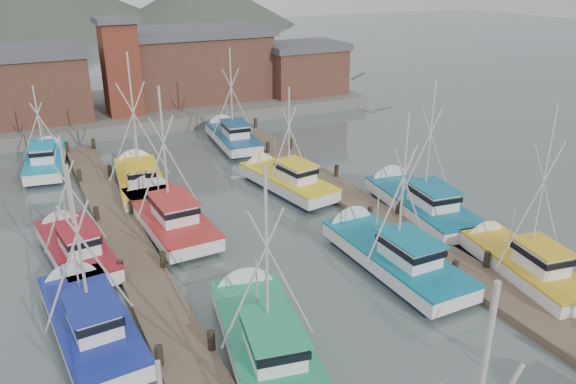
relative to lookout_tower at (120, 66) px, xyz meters
name	(u,v)px	position (x,y,z in m)	size (l,w,h in m)	color
ground	(322,294)	(2.00, -33.00, -5.55)	(260.00, 260.00, 0.00)	#45524F
dock_left	(148,284)	(-5.00, -28.96, -5.34)	(2.30, 46.00, 1.50)	brown
dock_right	(394,226)	(9.00, -28.96, -5.34)	(2.30, 46.00, 1.50)	brown
quay	(138,108)	(2.00, 4.00, -4.95)	(44.00, 16.00, 1.20)	slate
shed_left	(12,85)	(-9.00, 2.00, -1.21)	(12.72, 8.48, 6.20)	brown
shed_center	(194,63)	(8.00, 4.00, -0.86)	(14.84, 9.54, 6.90)	brown
shed_right	(303,67)	(19.00, 1.00, -1.71)	(8.48, 6.36, 5.20)	brown
lookout_tower	(120,66)	(0.00, 0.00, 0.00)	(3.60, 3.60, 8.50)	maroon
boat_4	(263,337)	(-2.07, -35.54, -4.87)	(4.52, 9.72, 8.73)	#0F1B33
boat_5	(388,253)	(6.23, -32.16, -4.87)	(3.59, 9.50, 8.80)	#0F1B33
boat_6	(88,318)	(-7.96, -31.23, -4.87)	(3.41, 8.86, 8.21)	#0F1B33
boat_7	(519,263)	(11.31, -35.77, -4.87)	(3.65, 8.20, 9.21)	#0F1B33
boat_8	(166,214)	(-2.40, -22.56, -4.87)	(3.72, 9.87, 9.09)	#0F1B33
boat_9	(283,179)	(6.11, -20.59, -4.87)	(3.85, 8.76, 7.67)	#0F1B33
boat_10	(74,247)	(-7.65, -24.49, -4.87)	(3.42, 8.27, 7.32)	#0F1B33
boat_11	(416,202)	(11.66, -27.60, -4.87)	(4.04, 9.69, 9.06)	#0F1B33
boat_12	(140,179)	(-2.46, -16.23, -4.87)	(3.90, 9.18, 9.88)	#0F1B33
boat_13	(231,136)	(6.64, -9.55, -4.87)	(3.49, 8.92, 8.70)	#0F1B33
boat_14	(46,160)	(-7.69, -9.21, -4.88)	(3.61, 8.38, 6.90)	#0F1B33
gull_near	(349,78)	(2.46, -33.85, 4.45)	(1.55, 0.66, 0.24)	gray
gull_far	(374,111)	(4.10, -33.31, 2.86)	(1.52, 0.66, 0.24)	gray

